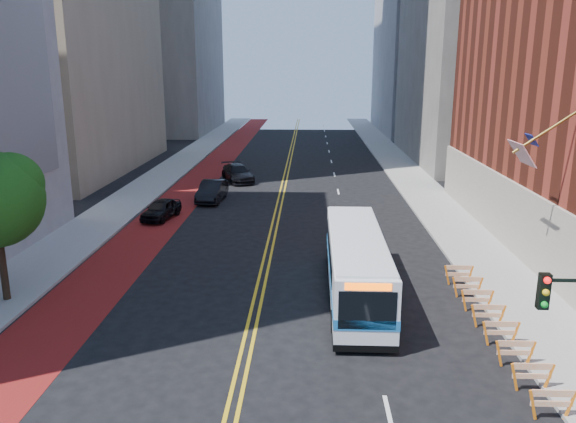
{
  "coord_description": "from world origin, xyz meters",
  "views": [
    {
      "loc": [
        2.3,
        -17.07,
        10.26
      ],
      "look_at": [
        1.34,
        8.0,
        3.84
      ],
      "focal_mm": 35.0,
      "sensor_mm": 36.0,
      "label": 1
    }
  ],
  "objects_px": {
    "car_a": "(161,209)",
    "car_c": "(238,173)",
    "transit_bus": "(356,264)",
    "car_b": "(212,191)"
  },
  "relations": [
    {
      "from": "car_a",
      "to": "car_c",
      "type": "xyz_separation_m",
      "value": [
        3.67,
        13.58,
        0.08
      ]
    },
    {
      "from": "car_a",
      "to": "car_b",
      "type": "relative_size",
      "value": 0.83
    },
    {
      "from": "car_b",
      "to": "car_c",
      "type": "height_order",
      "value": "car_b"
    },
    {
      "from": "transit_bus",
      "to": "car_c",
      "type": "distance_m",
      "value": 28.38
    },
    {
      "from": "car_b",
      "to": "car_a",
      "type": "bearing_deg",
      "value": -112.32
    },
    {
      "from": "transit_bus",
      "to": "car_a",
      "type": "relative_size",
      "value": 2.72
    },
    {
      "from": "transit_bus",
      "to": "car_b",
      "type": "relative_size",
      "value": 2.26
    },
    {
      "from": "car_c",
      "to": "car_a",
      "type": "bearing_deg",
      "value": -127.04
    },
    {
      "from": "car_b",
      "to": "car_c",
      "type": "distance_m",
      "value": 8.07
    },
    {
      "from": "car_b",
      "to": "car_c",
      "type": "relative_size",
      "value": 0.92
    }
  ]
}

